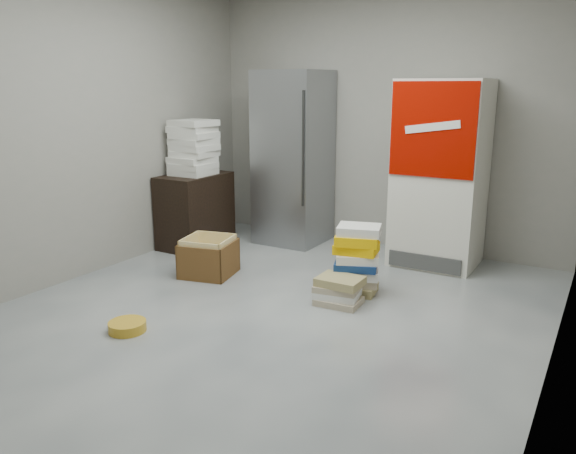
% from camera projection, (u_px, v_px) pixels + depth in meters
% --- Properties ---
extents(ground, '(5.00, 5.00, 0.00)m').
position_uv_depth(ground, '(256.00, 321.00, 4.26)').
color(ground, '#AEAFAA').
rests_on(ground, ground).
extents(room_shell, '(4.04, 5.04, 2.82)m').
position_uv_depth(room_shell, '(252.00, 77.00, 3.82)').
color(room_shell, gray).
rests_on(room_shell, ground).
extents(steel_fridge, '(0.70, 0.72, 1.90)m').
position_uv_depth(steel_fridge, '(293.00, 158.00, 6.25)').
color(steel_fridge, '#95979C').
rests_on(steel_fridge, ground).
extents(coke_cooler, '(0.80, 0.73, 1.80)m').
position_uv_depth(coke_cooler, '(440.00, 174.00, 5.45)').
color(coke_cooler, silver).
rests_on(coke_cooler, ground).
extents(wood_shelf, '(0.50, 0.80, 0.80)m').
position_uv_depth(wood_shelf, '(195.00, 210.00, 6.18)').
color(wood_shelf, black).
rests_on(wood_shelf, ground).
extents(supply_box_stack, '(0.44, 0.44, 0.58)m').
position_uv_depth(supply_box_stack, '(194.00, 147.00, 6.01)').
color(supply_box_stack, white).
rests_on(supply_box_stack, wood_shelf).
extents(phonebook_stack_main, '(0.44, 0.41, 0.60)m').
position_uv_depth(phonebook_stack_main, '(357.00, 260.00, 4.78)').
color(phonebook_stack_main, '#9C8C57').
rests_on(phonebook_stack_main, ground).
extents(phonebook_stack_side, '(0.41, 0.33, 0.23)m').
position_uv_depth(phonebook_stack_side, '(338.00, 290.00, 4.58)').
color(phonebook_stack_side, tan).
rests_on(phonebook_stack_side, ground).
extents(cardboard_box, '(0.54, 0.54, 0.37)m').
position_uv_depth(cardboard_box, '(209.00, 259.00, 5.28)').
color(cardboard_box, gold).
rests_on(cardboard_box, ground).
extents(bucket_lid, '(0.31, 0.31, 0.07)m').
position_uv_depth(bucket_lid, '(127.00, 326.00, 4.08)').
color(bucket_lid, gold).
rests_on(bucket_lid, ground).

